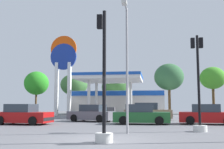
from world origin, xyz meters
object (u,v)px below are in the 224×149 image
at_px(car_3, 23,115).
at_px(station_pole_sign, 63,66).
at_px(car_6, 208,115).
at_px(corner_streetlamp, 127,55).
at_px(car_4, 92,114).
at_px(traffic_signal_2, 199,97).
at_px(traffic_signal_0, 104,102).
at_px(tree_0, 36,83).
at_px(tree_1, 74,85).
at_px(tree_2, 116,87).
at_px(car_5, 141,115).
at_px(tree_4, 213,78).
at_px(tree_3, 169,77).
at_px(car_2, 148,112).

bearing_deg(car_3, station_pole_sign, 98.13).
relative_size(station_pole_sign, car_6, 2.46).
bearing_deg(car_3, corner_streetlamp, -32.85).
relative_size(car_4, traffic_signal_2, 0.82).
relative_size(traffic_signal_0, tree_0, 0.76).
bearing_deg(traffic_signal_2, station_pole_sign, 126.51).
height_order(tree_1, tree_2, tree_1).
xyz_separation_m(station_pole_sign, tree_0, (-7.30, 8.26, -1.60)).
relative_size(station_pole_sign, car_4, 2.45).
height_order(car_5, tree_2, tree_2).
height_order(station_pole_sign, traffic_signal_0, station_pole_sign).
xyz_separation_m(car_6, corner_streetlamp, (-5.19, -7.28, 3.25)).
bearing_deg(corner_streetlamp, tree_2, 98.75).
distance_m(tree_2, tree_4, 14.59).
distance_m(car_6, traffic_signal_2, 5.95).
relative_size(tree_4, corner_streetlamp, 1.08).
bearing_deg(car_6, tree_0, 136.62).
distance_m(traffic_signal_2, corner_streetlamp, 4.57).
distance_m(car_4, tree_0, 24.20).
distance_m(car_6, tree_3, 20.16).
bearing_deg(car_3, traffic_signal_0, -48.35).
bearing_deg(car_2, traffic_signal_0, -95.19).
bearing_deg(tree_3, corner_streetlamp, -97.76).
height_order(car_3, tree_3, tree_3).
distance_m(station_pole_sign, car_4, 14.19).
distance_m(station_pole_sign, tree_2, 10.16).
xyz_separation_m(station_pole_sign, tree_1, (-0.74, 7.59, -1.97)).
xyz_separation_m(car_2, car_3, (-8.88, -7.34, -0.05)).
relative_size(car_6, tree_3, 0.58).
relative_size(car_5, car_6, 0.97).
bearing_deg(car_5, station_pole_sign, 127.70).
height_order(station_pole_sign, tree_2, station_pole_sign).
xyz_separation_m(traffic_signal_0, tree_1, (-10.37, 31.26, 2.97)).
bearing_deg(car_5, tree_3, 80.91).
bearing_deg(tree_4, corner_streetlamp, -109.45).
height_order(car_4, traffic_signal_0, traffic_signal_0).
relative_size(car_4, traffic_signal_0, 0.83).
distance_m(car_3, traffic_signal_0, 11.24).
bearing_deg(traffic_signal_0, car_2, 84.81).
distance_m(car_6, traffic_signal_0, 11.98).
relative_size(traffic_signal_2, tree_4, 0.74).
bearing_deg(car_5, tree_2, 102.48).
height_order(car_3, tree_0, tree_0).
relative_size(tree_0, tree_3, 0.93).
distance_m(tree_4, corner_streetlamp, 30.52).
bearing_deg(car_6, car_2, 129.67).
bearing_deg(car_2, tree_0, 138.55).
height_order(car_6, traffic_signal_0, traffic_signal_0).
xyz_separation_m(car_4, car_6, (9.04, -1.96, 0.02)).
bearing_deg(station_pole_sign, tree_1, 95.55).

